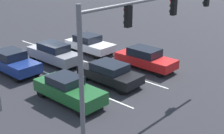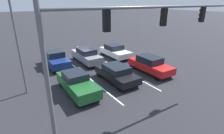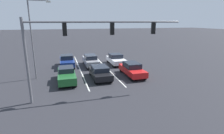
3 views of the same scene
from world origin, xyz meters
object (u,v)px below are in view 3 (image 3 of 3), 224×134
(car_darkgreen_rightlane_front, at_px, (67,75))
(car_gray_midlane_second, at_px, (90,60))
(car_black_midlane_front, at_px, (100,72))
(car_white_leftlane_second, at_px, (116,59))
(traffic_signal_gantry, at_px, (85,37))
(car_navy_rightlane_second, at_px, (67,61))
(car_red_leftlane_front, at_px, (132,69))
(street_lamp_right_shoulder, at_px, (34,34))

(car_darkgreen_rightlane_front, relative_size, car_gray_midlane_second, 0.97)
(car_black_midlane_front, bearing_deg, car_white_leftlane_second, -122.62)
(car_white_leftlane_second, distance_m, car_gray_midlane_second, 3.79)
(car_gray_midlane_second, bearing_deg, car_darkgreen_rightlane_front, 59.27)
(car_black_midlane_front, relative_size, traffic_signal_gantry, 0.35)
(car_navy_rightlane_second, bearing_deg, car_red_leftlane_front, 137.44)
(car_white_leftlane_second, bearing_deg, street_lamp_right_shoulder, 20.87)
(car_black_midlane_front, xyz_separation_m, street_lamp_right_shoulder, (6.56, -1.87, 4.12))
(car_darkgreen_rightlane_front, bearing_deg, car_gray_midlane_second, -120.73)
(car_darkgreen_rightlane_front, relative_size, car_white_leftlane_second, 1.05)
(car_darkgreen_rightlane_front, distance_m, traffic_signal_gantry, 6.20)
(car_gray_midlane_second, xyz_separation_m, street_lamp_right_shoulder, (6.48, 3.94, 4.02))
(car_red_leftlane_front, relative_size, street_lamp_right_shoulder, 0.56)
(car_white_leftlane_second, xyz_separation_m, traffic_signal_gantry, (5.83, 10.19, 4.21))
(car_black_midlane_front, distance_m, car_navy_rightlane_second, 7.23)
(car_white_leftlane_second, bearing_deg, car_gray_midlane_second, -0.42)
(traffic_signal_gantry, bearing_deg, street_lamp_right_shoulder, -54.76)
(car_white_leftlane_second, xyz_separation_m, street_lamp_right_shoulder, (10.27, 3.91, 4.08))
(car_gray_midlane_second, height_order, street_lamp_right_shoulder, street_lamp_right_shoulder)
(traffic_signal_gantry, relative_size, street_lamp_right_shoulder, 1.53)
(car_red_leftlane_front, relative_size, car_black_midlane_front, 1.05)
(car_darkgreen_rightlane_front, height_order, traffic_signal_gantry, traffic_signal_gantry)
(car_gray_midlane_second, relative_size, street_lamp_right_shoulder, 0.57)
(car_gray_midlane_second, height_order, traffic_signal_gantry, traffic_signal_gantry)
(car_white_leftlane_second, bearing_deg, car_darkgreen_rightlane_front, 38.85)
(car_darkgreen_rightlane_front, bearing_deg, street_lamp_right_shoulder, -33.47)
(car_white_leftlane_second, height_order, car_navy_rightlane_second, car_navy_rightlane_second)
(car_red_leftlane_front, distance_m, car_black_midlane_front, 3.80)
(car_navy_rightlane_second, distance_m, car_gray_midlane_second, 3.26)
(car_red_leftlane_front, xyz_separation_m, car_white_leftlane_second, (0.09, -5.86, -0.03))
(car_gray_midlane_second, distance_m, traffic_signal_gantry, 11.22)
(car_red_leftlane_front, bearing_deg, car_gray_midlane_second, -56.60)
(car_red_leftlane_front, distance_m, car_navy_rightlane_second, 9.62)
(street_lamp_right_shoulder, bearing_deg, car_gray_midlane_second, -148.69)
(car_navy_rightlane_second, distance_m, traffic_signal_gantry, 11.67)
(car_black_midlane_front, bearing_deg, street_lamp_right_shoulder, -15.94)
(car_black_midlane_front, height_order, car_darkgreen_rightlane_front, car_darkgreen_rightlane_front)
(car_white_leftlane_second, relative_size, traffic_signal_gantry, 0.34)
(car_black_midlane_front, bearing_deg, traffic_signal_gantry, 64.23)
(car_red_leftlane_front, xyz_separation_m, car_black_midlane_front, (3.80, -0.07, -0.07))
(car_navy_rightlane_second, bearing_deg, traffic_signal_gantry, 96.11)
(car_white_leftlane_second, height_order, street_lamp_right_shoulder, street_lamp_right_shoulder)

